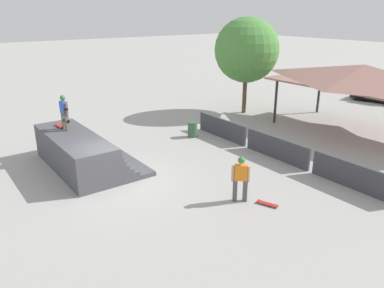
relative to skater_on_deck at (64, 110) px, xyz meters
name	(u,v)px	position (x,y,z in m)	size (l,w,h in m)	color
ground_plane	(117,184)	(3.53, 0.69, -2.45)	(160.00, 160.00, 0.00)	#A3A09B
quarter_pipe_ramp	(81,153)	(1.04, 0.21, -1.76)	(5.53, 3.36, 1.54)	#4C4C51
skater_on_deck	(64,110)	(0.00, 0.00, 0.00)	(0.68, 0.25, 1.59)	#6B6051
skateboard_on_deck	(60,126)	(-0.55, -0.11, -0.85)	(0.84, 0.24, 0.09)	silver
bystander_walking	(241,175)	(7.54, 3.71, -1.43)	(0.52, 0.59, 1.74)	#4C4C51
skateboard_on_ground	(267,204)	(8.36, 4.27, -2.39)	(0.80, 0.47, 0.09)	green
barrier_fence	(277,148)	(5.49, 7.98, -1.92)	(11.61, 0.12, 1.05)	#3D3D42
pavilion_shelter	(364,76)	(5.50, 14.68, 0.82)	(9.83, 5.10, 3.88)	#2D2D33
tree_far_back	(247,50)	(-1.64, 12.73, 1.74)	(4.22, 4.22, 6.31)	brown
trash_bin	(192,129)	(0.52, 6.74, -2.02)	(0.52, 0.52, 0.85)	#385B3D
parked_car_black	(382,94)	(2.29, 23.46, -1.85)	(4.48, 2.54, 1.27)	black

